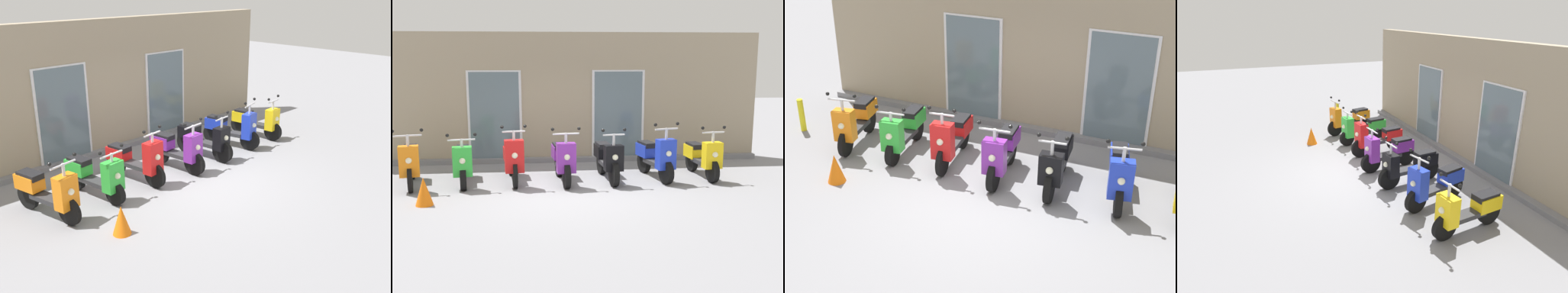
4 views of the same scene
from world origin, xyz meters
TOP-DOWN VIEW (x-y plane):
  - ground_plane at (0.00, 0.00)m, footprint 40.00×40.00m
  - storefront_facade at (0.00, 2.98)m, footprint 10.27×0.50m
  - scooter_orange at (-3.11, 0.74)m, footprint 0.70×1.62m
  - scooter_green at (-2.06, 0.83)m, footprint 0.63×1.60m
  - scooter_red at (-1.03, 0.87)m, footprint 0.58×1.68m
  - scooter_purple at (0.03, 0.73)m, footprint 0.60×1.57m
  - scooter_black at (1.01, 0.84)m, footprint 0.55×1.64m
  - scooter_blue at (2.07, 0.86)m, footprint 0.71×1.57m
  - scooter_yellow at (3.13, 0.91)m, footprint 0.56×1.57m
  - traffic_cone at (-2.54, -0.67)m, footprint 0.32×0.32m

SIDE VIEW (x-z plane):
  - ground_plane at x=0.00m, z-range 0.00..0.00m
  - traffic_cone at x=-2.54m, z-range 0.00..0.52m
  - scooter_yellow at x=3.13m, z-range -0.15..1.06m
  - scooter_green at x=-2.06m, z-range -0.12..1.04m
  - scooter_black at x=1.01m, z-range -0.14..1.07m
  - scooter_blue at x=2.07m, z-range -0.17..1.13m
  - scooter_purple at x=0.03m, z-range -0.14..1.11m
  - scooter_red at x=-1.03m, z-range -0.15..1.15m
  - scooter_orange at x=-3.11m, z-range -0.13..1.14m
  - storefront_facade at x=0.00m, z-range -0.05..3.17m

